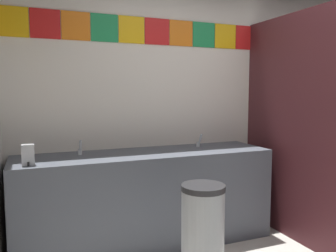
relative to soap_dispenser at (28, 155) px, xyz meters
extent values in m
cube|color=silver|center=(1.73, 0.54, 0.43)|extent=(3.89, 0.08, 2.74)
cube|color=yellow|center=(-0.08, 0.49, 1.06)|extent=(0.25, 0.01, 0.25)
cube|color=red|center=(0.18, 0.49, 1.06)|extent=(0.25, 0.01, 0.25)
cube|color=orange|center=(0.44, 0.49, 1.06)|extent=(0.25, 0.01, 0.25)
cube|color=#1E8C4C|center=(0.69, 0.49, 1.06)|extent=(0.25, 0.01, 0.25)
cube|color=yellow|center=(0.95, 0.49, 1.06)|extent=(0.25, 0.01, 0.25)
cube|color=red|center=(1.21, 0.49, 1.06)|extent=(0.25, 0.01, 0.25)
cube|color=orange|center=(1.47, 0.49, 1.06)|extent=(0.25, 0.01, 0.25)
cube|color=#1E8C4C|center=(1.73, 0.49, 1.06)|extent=(0.25, 0.01, 0.25)
cube|color=yellow|center=(1.99, 0.49, 1.06)|extent=(0.25, 0.01, 0.25)
cube|color=red|center=(2.25, 0.49, 1.06)|extent=(0.25, 0.01, 0.25)
cube|color=orange|center=(2.51, 0.49, 1.06)|extent=(0.25, 0.01, 0.25)
cube|color=#1E8C4C|center=(2.77, 0.49, 1.06)|extent=(0.25, 0.01, 0.25)
cube|color=yellow|center=(3.03, 0.49, 1.06)|extent=(0.25, 0.01, 0.25)
cube|color=red|center=(3.29, 0.49, 1.06)|extent=(0.25, 0.01, 0.25)
cube|color=orange|center=(3.54, 0.49, 1.06)|extent=(0.25, 0.01, 0.25)
cube|color=#4C515B|center=(1.00, 0.19, -0.51)|extent=(2.32, 0.62, 0.86)
cube|color=#4C515B|center=(1.00, 0.48, -0.12)|extent=(2.32, 0.03, 0.08)
cylinder|color=white|center=(0.42, 0.16, -0.13)|extent=(0.34, 0.34, 0.10)
cylinder|color=white|center=(1.58, 0.16, -0.13)|extent=(0.34, 0.34, 0.10)
cylinder|color=silver|center=(0.42, 0.30, -0.05)|extent=(0.04, 0.04, 0.05)
cylinder|color=silver|center=(0.42, 0.25, 0.02)|extent=(0.02, 0.06, 0.09)
cylinder|color=silver|center=(1.58, 0.30, -0.05)|extent=(0.04, 0.04, 0.05)
cylinder|color=silver|center=(1.58, 0.25, 0.02)|extent=(0.02, 0.06, 0.09)
cube|color=#B7BABF|center=(0.00, 0.00, 0.00)|extent=(0.09, 0.07, 0.16)
cylinder|color=black|center=(0.00, -0.04, -0.06)|extent=(0.02, 0.02, 0.03)
cube|color=#471E23|center=(2.33, -0.23, 0.13)|extent=(0.04, 1.46, 2.14)
cylinder|color=white|center=(2.86, 0.06, -0.74)|extent=(0.38, 0.38, 0.40)
torus|color=white|center=(2.86, 0.06, -0.52)|extent=(0.39, 0.39, 0.05)
cube|color=white|center=(2.86, 0.27, -0.37)|extent=(0.34, 0.17, 0.34)
cylinder|color=#999EA3|center=(1.14, -0.64, -0.58)|extent=(0.31, 0.31, 0.71)
cylinder|color=#262628|center=(1.14, -0.64, -0.20)|extent=(0.31, 0.31, 0.04)
camera|label=1|loc=(0.04, -2.71, 0.47)|focal=36.29mm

